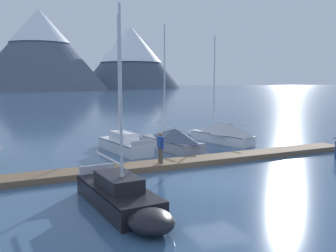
% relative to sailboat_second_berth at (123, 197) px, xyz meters
% --- Properties ---
extents(ground_plane, '(700.00, 700.00, 0.00)m').
position_rel_sailboat_second_berth_xyz_m(ground_plane, '(4.99, 1.97, -0.50)').
color(ground_plane, '#38567A').
extents(mountain_central_massif, '(71.67, 71.67, 42.73)m').
position_rel_sailboat_second_berth_xyz_m(mountain_central_massif, '(8.59, 199.90, 21.79)').
color(mountain_central_massif, '#4C566B').
rests_on(mountain_central_massif, ground).
extents(mountain_shoulder_ridge, '(65.37, 65.37, 40.12)m').
position_rel_sailboat_second_berth_xyz_m(mountain_shoulder_ridge, '(65.90, 224.51, 21.04)').
color(mountain_shoulder_ridge, '#424C60').
rests_on(mountain_shoulder_ridge, ground).
extents(dock, '(24.05, 3.31, 0.30)m').
position_rel_sailboat_second_berth_xyz_m(dock, '(4.99, 5.97, -0.36)').
color(dock, brown).
rests_on(dock, ground).
extents(sailboat_second_berth, '(2.35, 6.37, 7.40)m').
position_rel_sailboat_second_berth_xyz_m(sailboat_second_berth, '(0.00, 0.00, 0.00)').
color(sailboat_second_berth, black).
rests_on(sailboat_second_berth, ground).
extents(sailboat_mid_dock_port, '(2.60, 6.24, 9.08)m').
position_rel_sailboat_second_berth_xyz_m(sailboat_mid_dock_port, '(3.02, 11.46, 0.03)').
color(sailboat_mid_dock_port, silver).
rests_on(sailboat_mid_dock_port, ground).
extents(sailboat_mid_dock_starboard, '(2.88, 6.83, 8.60)m').
position_rel_sailboat_second_berth_xyz_m(sailboat_mid_dock_starboard, '(6.32, 10.82, 0.21)').
color(sailboat_mid_dock_starboard, '#93939E').
rests_on(sailboat_mid_dock_starboard, ground).
extents(sailboat_far_berth, '(3.19, 6.63, 8.14)m').
position_rel_sailboat_second_berth_xyz_m(sailboat_far_berth, '(10.98, 11.97, 0.30)').
color(sailboat_far_berth, white).
rests_on(sailboat_far_berth, ground).
extents(person_on_dock, '(0.27, 0.59, 1.69)m').
position_rel_sailboat_second_berth_xyz_m(person_on_dock, '(3.62, 5.64, 0.76)').
color(person_on_dock, brown).
rests_on(person_on_dock, dock).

